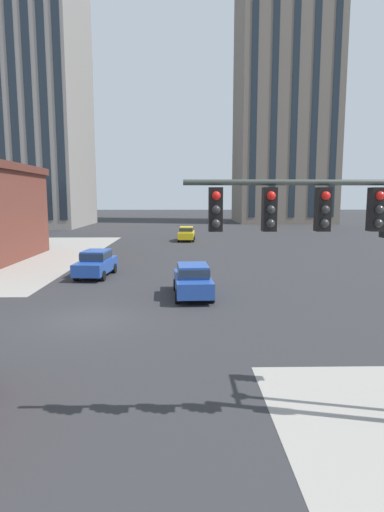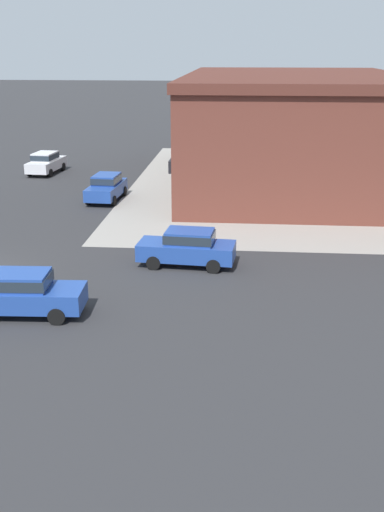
% 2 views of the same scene
% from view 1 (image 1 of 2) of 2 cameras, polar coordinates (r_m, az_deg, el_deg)
% --- Properties ---
extents(ground_plane, '(320.00, 320.00, 0.00)m').
position_cam_1_polar(ground_plane, '(17.89, -14.14, -8.52)').
color(ground_plane, '#2D2D30').
extents(traffic_signal_main, '(5.27, 2.09, 6.03)m').
position_cam_1_polar(traffic_signal_main, '(9.55, 22.30, 1.19)').
color(traffic_signal_main, '#383D38').
rests_on(traffic_signal_main, ground).
extents(car_main_northbound_far, '(2.17, 4.53, 1.68)m').
position_cam_1_polar(car_main_northbound_far, '(27.20, -13.09, -0.86)').
color(car_main_northbound_far, '#23479E').
rests_on(car_main_northbound_far, ground).
extents(car_cross_westbound, '(2.09, 4.50, 1.68)m').
position_cam_1_polar(car_cross_westbound, '(48.49, -0.77, 3.17)').
color(car_cross_westbound, gold).
rests_on(car_cross_westbound, ground).
extents(car_parked_curb, '(2.06, 4.48, 1.68)m').
position_cam_1_polar(car_parked_curb, '(21.10, 0.10, -3.19)').
color(car_parked_curb, '#23479E').
rests_on(car_parked_curb, ground).
extents(residential_tower_skyline_right, '(19.16, 17.20, 69.97)m').
position_cam_1_polar(residential_tower_skyline_right, '(94.16, 12.79, 26.41)').
color(residential_tower_skyline_right, '#70665B').
rests_on(residential_tower_skyline_right, ground).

